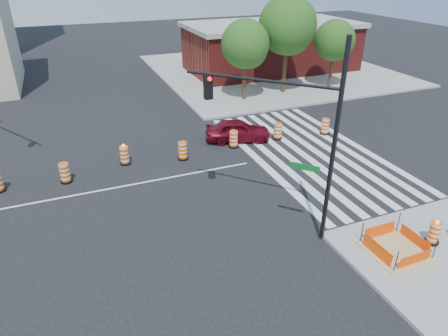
# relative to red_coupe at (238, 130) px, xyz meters

# --- Properties ---
(ground) EXTENTS (120.00, 120.00, 0.00)m
(ground) POSITION_rel_red_coupe_xyz_m (-7.80, -3.05, -0.67)
(ground) COLOR black
(ground) RESTS_ON ground
(sidewalk_ne) EXTENTS (22.00, 22.00, 0.15)m
(sidewalk_ne) POSITION_rel_red_coupe_xyz_m (10.20, 14.95, -0.59)
(sidewalk_ne) COLOR gray
(sidewalk_ne) RESTS_ON ground
(crosswalk_east) EXTENTS (6.75, 13.50, 0.01)m
(crosswalk_east) POSITION_rel_red_coupe_xyz_m (3.15, -3.05, -0.66)
(crosswalk_east) COLOR silver
(crosswalk_east) RESTS_ON ground
(lane_centerline) EXTENTS (14.00, 0.12, 0.01)m
(lane_centerline) POSITION_rel_red_coupe_xyz_m (-7.80, -3.05, -0.66)
(lane_centerline) COLOR silver
(lane_centerline) RESTS_ON ground
(excavation_pit) EXTENTS (2.20, 2.20, 0.90)m
(excavation_pit) POSITION_rel_red_coupe_xyz_m (1.20, -12.05, -0.44)
(excavation_pit) COLOR tan
(excavation_pit) RESTS_ON ground
(brick_storefront) EXTENTS (16.50, 8.50, 4.60)m
(brick_storefront) POSITION_rel_red_coupe_xyz_m (10.20, 14.95, 1.65)
(brick_storefront) COLOR maroon
(brick_storefront) RESTS_ON ground
(red_coupe) EXTENTS (4.20, 2.64, 1.33)m
(red_coupe) POSITION_rel_red_coupe_xyz_m (0.00, 0.00, 0.00)
(red_coupe) COLOR #5E0815
(red_coupe) RESTS_ON ground
(signal_pole_se) EXTENTS (4.12, 4.30, 7.70)m
(signal_pole_se) POSITION_rel_red_coupe_xyz_m (-1.99, -9.10, 4.06)
(signal_pole_se) COLOR black
(signal_pole_se) RESTS_ON ground
(pit_drum) EXTENTS (0.53, 0.53, 1.05)m
(pit_drum) POSITION_rel_red_coupe_xyz_m (2.85, -12.21, -0.08)
(pit_drum) COLOR black
(pit_drum) RESTS_ON ground
(tree_north_c) EXTENTS (3.67, 3.63, 6.17)m
(tree_north_c) POSITION_rel_red_coupe_xyz_m (3.73, 7.11, 3.47)
(tree_north_c) COLOR #382314
(tree_north_c) RESTS_ON ground
(tree_north_d) EXTENTS (4.52, 4.52, 7.68)m
(tree_north_d) POSITION_rel_red_coupe_xyz_m (7.54, 7.62, 4.49)
(tree_north_d) COLOR #382314
(tree_north_d) RESTS_ON ground
(tree_north_e) EXTENTS (3.37, 3.36, 5.71)m
(tree_north_e) POSITION_rel_red_coupe_xyz_m (12.03, 7.48, 3.16)
(tree_north_e) COLOR #382314
(tree_north_e) RESTS_ON ground
(median_drum_3) EXTENTS (0.60, 0.60, 1.02)m
(median_drum_3) POSITION_rel_red_coupe_xyz_m (-10.05, -1.52, -0.19)
(median_drum_3) COLOR black
(median_drum_3) RESTS_ON ground
(median_drum_4) EXTENTS (0.60, 0.60, 1.18)m
(median_drum_4) POSITION_rel_red_coupe_xyz_m (-6.96, -0.61, -0.18)
(median_drum_4) COLOR black
(median_drum_4) RESTS_ON ground
(median_drum_5) EXTENTS (0.60, 0.60, 1.02)m
(median_drum_5) POSITION_rel_red_coupe_xyz_m (-3.87, -1.24, -0.19)
(median_drum_5) COLOR black
(median_drum_5) RESTS_ON ground
(median_drum_6) EXTENTS (0.60, 0.60, 1.02)m
(median_drum_6) POSITION_rel_red_coupe_xyz_m (-0.61, -0.79, -0.19)
(median_drum_6) COLOR black
(median_drum_6) RESTS_ON ground
(median_drum_7) EXTENTS (0.60, 0.60, 1.02)m
(median_drum_7) POSITION_rel_red_coupe_xyz_m (2.41, -0.69, -0.19)
(median_drum_7) COLOR black
(median_drum_7) RESTS_ON ground
(median_drum_8) EXTENTS (0.60, 0.60, 1.02)m
(median_drum_8) POSITION_rel_red_coupe_xyz_m (5.58, -1.14, -0.19)
(median_drum_8) COLOR black
(median_drum_8) RESTS_ON ground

